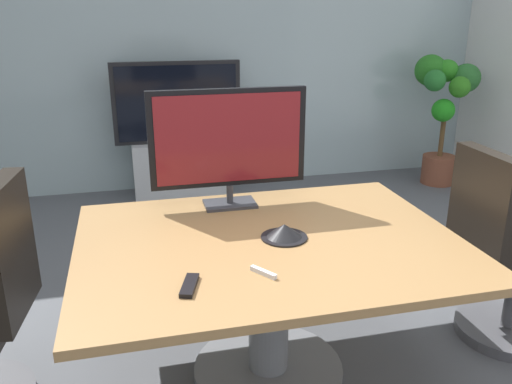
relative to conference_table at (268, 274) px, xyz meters
The scene contains 10 objects.
ground_plane 0.56m from the conference_table, 79.96° to the left, with size 7.32×7.32×0.00m, color #515459.
wall_back_glass_partition 3.29m from the conference_table, 89.94° to the left, with size 6.32×0.10×2.86m, color #9EB2B7.
conference_table is the anchor object (origin of this frame).
office_chair_right 1.31m from the conference_table, ahead, with size 0.60×0.57×1.09m.
tv_monitor 0.74m from the conference_table, 100.13° to the left, with size 0.84×0.18×0.64m.
wall_display_unit 2.82m from the conference_table, 92.77° to the left, with size 1.20×0.36×1.31m.
potted_plant 3.67m from the conference_table, 45.41° to the left, with size 0.65×0.62×1.32m.
conference_phone 0.22m from the conference_table, ahead, with size 0.22×0.22×0.07m.
remote_control 0.58m from the conference_table, 138.91° to the right, with size 0.05×0.17×0.02m, color black.
whiteboard_marker 0.40m from the conference_table, 108.72° to the right, with size 0.13×0.02×0.02m, color silver.
Camera 1 is at (-0.60, -2.19, 1.75)m, focal length 36.83 mm.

